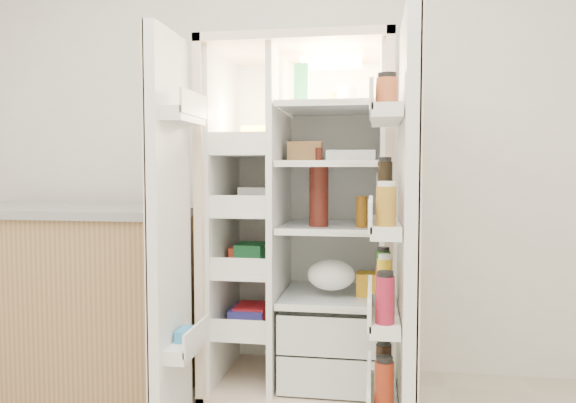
# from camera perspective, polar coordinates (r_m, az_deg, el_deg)

# --- Properties ---
(wall_back) EXTENTS (4.00, 0.02, 2.70)m
(wall_back) POSITION_cam_1_polar(r_m,az_deg,el_deg) (3.23, 0.22, 6.56)
(wall_back) COLOR white
(wall_back) RESTS_ON floor
(refrigerator) EXTENTS (0.92, 0.70, 1.80)m
(refrigerator) POSITION_cam_1_polar(r_m,az_deg,el_deg) (2.90, 1.83, -5.14)
(refrigerator) COLOR beige
(refrigerator) RESTS_ON floor
(freezer_door) EXTENTS (0.15, 0.40, 1.72)m
(freezer_door) POSITION_cam_1_polar(r_m,az_deg,el_deg) (2.42, -12.22, -3.40)
(freezer_door) COLOR white
(freezer_door) RESTS_ON floor
(fridge_door) EXTENTS (0.17, 0.58, 1.72)m
(fridge_door) POSITION_cam_1_polar(r_m,az_deg,el_deg) (2.17, 11.84, -4.76)
(fridge_door) COLOR white
(fridge_door) RESTS_ON floor
(kitchen_counter) EXTENTS (1.34, 0.71, 0.97)m
(kitchen_counter) POSITION_cam_1_polar(r_m,az_deg,el_deg) (3.22, -21.21, -9.07)
(kitchen_counter) COLOR #9F734F
(kitchen_counter) RESTS_ON floor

